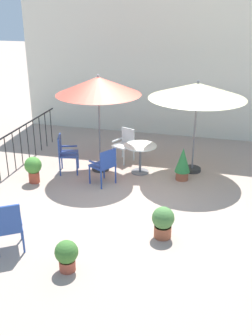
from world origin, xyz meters
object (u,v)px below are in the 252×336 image
cafe_table_0 (140,153)px  potted_plant_1 (183,163)px  potted_plant_3 (33,168)px  patio_chair_2 (65,151)px  patio_umbrella_0 (98,87)px  potted_plant_2 (163,221)px  patio_chair_0 (105,164)px  potted_plant_0 (67,255)px  patio_chair_3 (125,143)px  patio_umbrella_1 (197,91)px  patio_chair_1 (8,225)px

cafe_table_0 → potted_plant_1: potted_plant_1 is taller
potted_plant_3 → patio_chair_2: bearing=57.0°
patio_umbrella_0 → cafe_table_0: (1.01, 0.08, -1.61)m
patio_umbrella_0 → potted_plant_2: 3.82m
cafe_table_0 → potted_plant_2: bearing=-69.1°
patio_chair_0 → potted_plant_2: size_ratio=1.46×
cafe_table_0 → patio_chair_2: patio_chair_2 is taller
potted_plant_2 → potted_plant_0: bearing=-134.1°
patio_umbrella_0 → patio_chair_0: 1.83m
patio_umbrella_0 → potted_plant_3: bearing=-139.0°
potted_plant_2 → patio_chair_3: bearing=115.3°
patio_umbrella_1 → potted_plant_2: bearing=-93.5°
patio_umbrella_1 → potted_plant_1: 1.71m
patio_chair_1 → potted_plant_1: patio_chair_1 is taller
cafe_table_0 → potted_plant_3: 2.59m
patio_chair_0 → potted_plant_2: (1.69, -1.86, -0.20)m
potted_plant_1 → potted_plant_3: bearing=-162.8°
patio_chair_0 → patio_chair_1: (-0.77, -2.95, -0.00)m
patio_umbrella_1 → potted_plant_0: 5.07m
potted_plant_3 → potted_plant_0: bearing=-54.9°
cafe_table_0 → potted_plant_2: size_ratio=1.33×
patio_chair_1 → cafe_table_0: bearing=69.9°
patio_umbrella_0 → patio_chair_2: 1.78m
patio_chair_1 → patio_chair_2: patio_chair_2 is taller
potted_plant_3 → patio_chair_1: bearing=-71.4°
patio_umbrella_0 → patio_umbrella_1: (2.26, 0.51, -0.10)m
patio_umbrella_1 → potted_plant_2: (-0.20, -3.18, -1.70)m
potted_plant_1 → patio_chair_2: bearing=-174.4°
patio_chair_1 → potted_plant_1: 4.44m
potted_plant_1 → cafe_table_0: bearing=171.6°
patio_umbrella_1 → patio_chair_2: 3.49m
patio_chair_1 → potted_plant_0: bearing=-12.4°
potted_plant_2 → potted_plant_1: bearing=89.6°
cafe_table_0 → potted_plant_3: size_ratio=1.26×
patio_chair_3 → potted_plant_0: bearing=-86.2°
patio_chair_2 → potted_plant_2: size_ratio=1.58×
cafe_table_0 → patio_chair_3: patio_chair_3 is taller
cafe_table_0 → patio_chair_0: size_ratio=0.91×
cafe_table_0 → potted_plant_1: size_ratio=0.99×
patio_chair_0 → patio_chair_2: size_ratio=0.93×
patio_chair_2 → potted_plant_1: bearing=5.6°
patio_umbrella_0 → potted_plant_1: 2.68m
patio_chair_0 → patio_chair_1: 3.05m
patio_chair_1 → patio_chair_0: bearing=75.4°
patio_chair_2 → patio_chair_3: patio_chair_2 is taller
patio_umbrella_1 → patio_chair_1: size_ratio=2.47×
patio_umbrella_1 → potted_plant_0: size_ratio=4.31×
patio_umbrella_1 → patio_chair_1: (-2.65, -4.27, -1.50)m
patio_umbrella_0 → potted_plant_0: patio_umbrella_0 is taller
patio_chair_3 → potted_plant_2: size_ratio=1.44×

